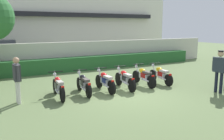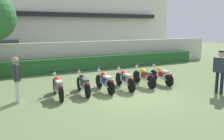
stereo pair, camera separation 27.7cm
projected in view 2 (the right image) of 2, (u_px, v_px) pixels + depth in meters
The scene contains 13 objects.
ground at pixel (129, 96), 9.82m from camera, with size 60.00×60.00×0.00m, color #607547.
building at pixel (41, 18), 22.58m from camera, with size 24.50×6.50×7.04m.
compound_wall at pixel (71, 56), 15.85m from camera, with size 23.28×0.30×1.77m, color beige.
hedge_row at pixel (75, 64), 15.32m from camera, with size 18.62×0.70×0.85m, color #28602D.
parked_car at pixel (0, 54), 16.28m from camera, with size 4.66×2.44×1.89m.
motorcycle_in_row_0 at pixel (58, 86), 9.58m from camera, with size 0.60×1.93×0.96m.
motorcycle_in_row_1 at pixel (83, 83), 10.09m from camera, with size 0.60×1.83×0.94m.
motorcycle_in_row_2 at pixel (105, 81), 10.49m from camera, with size 0.60×1.86×0.96m.
motorcycle_in_row_3 at pixel (125, 79), 10.89m from camera, with size 0.60×1.96×0.96m.
motorcycle_in_row_4 at pixel (144, 76), 11.46m from camera, with size 0.60×1.94×0.96m.
motorcycle_in_row_5 at pixel (161, 75), 11.89m from camera, with size 0.60×1.89×0.94m.
inspector_person at pixel (16, 76), 8.82m from camera, with size 0.23×0.68×1.68m.
officer_0 at pixel (220, 68), 10.03m from camera, with size 0.25×0.70×1.78m.
Camera 2 is at (-5.05, -8.06, 2.74)m, focal length 39.42 mm.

